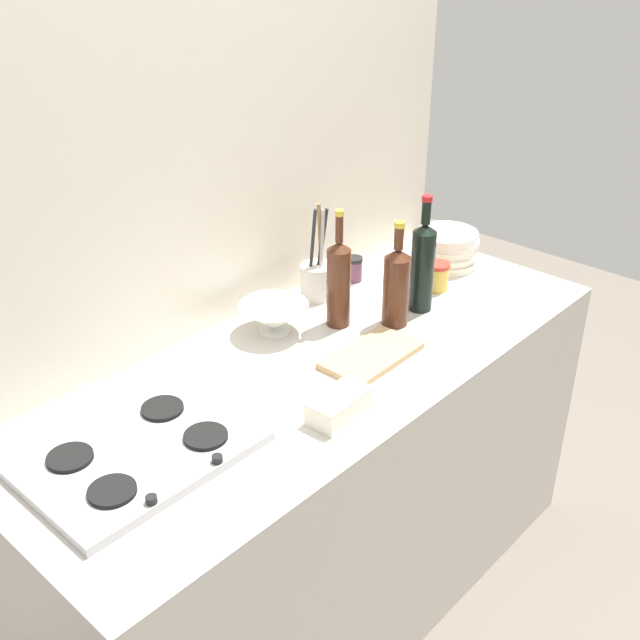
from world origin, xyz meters
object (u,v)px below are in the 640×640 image
condiment_jar_front (437,276)px  cutting_board (371,355)px  stovetop_hob (140,452)px  condiment_jar_rear (354,269)px  wine_bottle_mid_right (396,285)px  utensil_crock (317,277)px  mixing_bowl (274,317)px  wine_bottle_leftmost (423,265)px  butter_dish (339,406)px  plate_stack (447,248)px  wine_bottle_mid_left (339,282)px

condiment_jar_front → cutting_board: 0.48m
stovetop_hob → condiment_jar_rear: 1.04m
stovetop_hob → condiment_jar_rear: size_ratio=6.17×
stovetop_hob → wine_bottle_mid_right: 0.88m
wine_bottle_mid_right → utensil_crock: (-0.03, 0.28, -0.06)m
utensil_crock → mixing_bowl: bearing=-166.0°
stovetop_hob → wine_bottle_leftmost: 1.00m
stovetop_hob → wine_bottle_leftmost: bearing=-2.2°
wine_bottle_mid_right → condiment_jar_rear: (0.14, 0.27, -0.08)m
butter_dish → condiment_jar_front: condiment_jar_front is taller
condiment_jar_front → utensil_crock: bearing=140.3°
wine_bottle_mid_right → utensil_crock: size_ratio=1.04×
wine_bottle_mid_right → condiment_jar_front: size_ratio=3.53×
condiment_jar_rear → plate_stack: bearing=-26.8°
wine_bottle_leftmost → mixing_bowl: 0.47m
stovetop_hob → mixing_bowl: 0.62m
condiment_jar_rear → wine_bottle_mid_right: bearing=-117.1°
wine_bottle_leftmost → utensil_crock: size_ratio=1.18×
butter_dish → cutting_board: 0.28m
wine_bottle_mid_left → wine_bottle_mid_right: 0.17m
butter_dish → utensil_crock: (0.43, 0.47, 0.04)m
stovetop_hob → wine_bottle_mid_right: size_ratio=1.56×
stovetop_hob → utensil_crock: bearing=16.2°
plate_stack → condiment_jar_front: plate_stack is taller
plate_stack → cutting_board: size_ratio=0.75×
plate_stack → cutting_board: bearing=-163.0°
wine_bottle_mid_left → mixing_bowl: size_ratio=1.77×
wine_bottle_leftmost → wine_bottle_mid_right: 0.13m
wine_bottle_mid_right → mixing_bowl: size_ratio=1.59×
wine_bottle_mid_left → cutting_board: 0.25m
plate_stack → wine_bottle_mid_left: 0.56m
cutting_board → condiment_jar_rear: bearing=45.8°
wine_bottle_leftmost → condiment_jar_rear: 0.29m
condiment_jar_rear → butter_dish: bearing=-142.4°
utensil_crock → wine_bottle_mid_right: bearing=-84.8°
plate_stack → wine_bottle_mid_right: size_ratio=0.66×
mixing_bowl → condiment_jar_rear: 0.42m
wine_bottle_mid_left → mixing_bowl: wine_bottle_mid_left is taller
wine_bottle_leftmost → butter_dish: (-0.58, -0.18, -0.11)m
butter_dish → cutting_board: size_ratio=0.59×
condiment_jar_front → condiment_jar_rear: condiment_jar_front is taller
plate_stack → condiment_jar_front: bearing=-155.0°
utensil_crock → butter_dish: bearing=-132.6°
wine_bottle_leftmost → mixing_bowl: wine_bottle_leftmost is taller
mixing_bowl → condiment_jar_rear: (0.41, 0.05, -0.01)m
plate_stack → mixing_bowl: (-0.71, 0.10, -0.01)m
stovetop_hob → wine_bottle_leftmost: size_ratio=1.38×
cutting_board → wine_bottle_mid_right: bearing=20.5°
butter_dish → condiment_jar_rear: 0.75m
mixing_bowl → butter_dish: bearing=-114.1°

